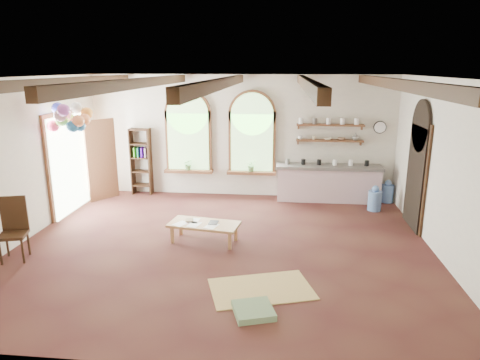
# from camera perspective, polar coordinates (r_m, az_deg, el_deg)

# --- Properties ---
(floor) EXTENTS (8.00, 8.00, 0.00)m
(floor) POSITION_cam_1_polar(r_m,az_deg,el_deg) (8.45, -2.27, -8.76)
(floor) COLOR #502B21
(floor) RESTS_ON ground
(ceiling_beams) EXTENTS (6.20, 6.80, 0.18)m
(ceiling_beams) POSITION_cam_1_polar(r_m,az_deg,el_deg) (7.75, -2.51, 12.74)
(ceiling_beams) COLOR black
(ceiling_beams) RESTS_ON ceiling
(window_left) EXTENTS (1.30, 0.28, 2.20)m
(window_left) POSITION_cam_1_polar(r_m,az_deg,el_deg) (11.50, -6.91, 6.00)
(window_left) COLOR brown
(window_left) RESTS_ON floor
(window_right) EXTENTS (1.30, 0.28, 2.20)m
(window_right) POSITION_cam_1_polar(r_m,az_deg,el_deg) (11.25, 1.61, 5.90)
(window_right) COLOR brown
(window_right) RESTS_ON floor
(left_doorway) EXTENTS (0.10, 1.90, 2.50)m
(left_doorway) POSITION_cam_1_polar(r_m,az_deg,el_deg) (10.96, -21.86, 2.02)
(left_doorway) COLOR brown
(left_doorway) RESTS_ON floor
(right_doorway) EXTENTS (0.10, 1.30, 2.40)m
(right_doorway) POSITION_cam_1_polar(r_m,az_deg,el_deg) (9.86, 22.36, 0.33)
(right_doorway) COLOR black
(right_doorway) RESTS_ON floor
(kitchen_counter) EXTENTS (2.68, 0.62, 0.94)m
(kitchen_counter) POSITION_cam_1_polar(r_m,az_deg,el_deg) (11.31, 11.64, -0.35)
(kitchen_counter) COLOR beige
(kitchen_counter) RESTS_ON floor
(wall_shelf_lower) EXTENTS (1.70, 0.24, 0.04)m
(wall_shelf_lower) POSITION_cam_1_polar(r_m,az_deg,el_deg) (11.26, 11.84, 5.17)
(wall_shelf_lower) COLOR brown
(wall_shelf_lower) RESTS_ON wall_back
(wall_shelf_upper) EXTENTS (1.70, 0.24, 0.04)m
(wall_shelf_upper) POSITION_cam_1_polar(r_m,az_deg,el_deg) (11.20, 11.95, 7.19)
(wall_shelf_upper) COLOR brown
(wall_shelf_upper) RESTS_ON wall_back
(wall_clock) EXTENTS (0.32, 0.04, 0.32)m
(wall_clock) POSITION_cam_1_polar(r_m,az_deg,el_deg) (11.47, 18.15, 6.70)
(wall_clock) COLOR black
(wall_clock) RESTS_ON wall_back
(bookshelf) EXTENTS (0.53, 0.32, 1.80)m
(bookshelf) POSITION_cam_1_polar(r_m,az_deg,el_deg) (11.89, -13.05, 2.42)
(bookshelf) COLOR black
(bookshelf) RESTS_ON floor
(coffee_table) EXTENTS (1.46, 0.84, 0.39)m
(coffee_table) POSITION_cam_1_polar(r_m,az_deg,el_deg) (8.54, -4.81, -6.04)
(coffee_table) COLOR tan
(coffee_table) RESTS_ON floor
(side_chair) EXTENTS (0.56, 0.56, 1.14)m
(side_chair) POSITION_cam_1_polar(r_m,az_deg,el_deg) (8.78, -27.85, -7.32)
(side_chair) COLOR black
(side_chair) RESTS_ON floor
(floor_mat) EXTENTS (1.79, 1.40, 0.02)m
(floor_mat) POSITION_cam_1_polar(r_m,az_deg,el_deg) (6.94, 2.86, -14.30)
(floor_mat) COLOR tan
(floor_mat) RESTS_ON floor
(floor_cushion) EXTENTS (0.68, 0.68, 0.09)m
(floor_cushion) POSITION_cam_1_polar(r_m,az_deg,el_deg) (6.33, 1.80, -16.99)
(floor_cushion) COLOR #69865C
(floor_cushion) RESTS_ON floor
(water_jug_a) EXTENTS (0.32, 0.32, 0.62)m
(water_jug_a) POSITION_cam_1_polar(r_m,az_deg,el_deg) (10.86, 17.52, -2.51)
(water_jug_a) COLOR #5F8ACC
(water_jug_a) RESTS_ON floor
(water_jug_b) EXTENTS (0.31, 0.31, 0.59)m
(water_jug_b) POSITION_cam_1_polar(r_m,az_deg,el_deg) (11.62, 19.06, -1.59)
(water_jug_b) COLOR #5F8ACC
(water_jug_b) RESTS_ON floor
(balloon_cluster) EXTENTS (0.85, 0.91, 1.16)m
(balloon_cluster) POSITION_cam_1_polar(r_m,az_deg,el_deg) (9.87, -21.69, 7.71)
(balloon_cluster) COLOR white
(balloon_cluster) RESTS_ON floor
(table_book) EXTENTS (0.19, 0.24, 0.02)m
(table_book) POSITION_cam_1_polar(r_m,az_deg,el_deg) (8.70, -7.26, -5.32)
(table_book) COLOR olive
(table_book) RESTS_ON coffee_table
(tablet) EXTENTS (0.19, 0.26, 0.01)m
(tablet) POSITION_cam_1_polar(r_m,az_deg,el_deg) (8.52, -3.56, -5.68)
(tablet) COLOR black
(tablet) RESTS_ON coffee_table
(potted_plant_left) EXTENTS (0.27, 0.23, 0.30)m
(potted_plant_left) POSITION_cam_1_polar(r_m,az_deg,el_deg) (11.55, -6.91, 2.08)
(potted_plant_left) COLOR #598C4C
(potted_plant_left) RESTS_ON window_left
(potted_plant_right) EXTENTS (0.27, 0.23, 0.30)m
(potted_plant_right) POSITION_cam_1_polar(r_m,az_deg,el_deg) (11.30, 1.54, 1.90)
(potted_plant_right) COLOR #598C4C
(potted_plant_right) RESTS_ON window_right
(shelf_cup_a) EXTENTS (0.12, 0.10, 0.10)m
(shelf_cup_a) POSITION_cam_1_polar(r_m,az_deg,el_deg) (11.19, 8.02, 5.64)
(shelf_cup_a) COLOR white
(shelf_cup_a) RESTS_ON wall_shelf_lower
(shelf_cup_b) EXTENTS (0.10, 0.10, 0.09)m
(shelf_cup_b) POSITION_cam_1_polar(r_m,az_deg,el_deg) (11.21, 9.81, 5.58)
(shelf_cup_b) COLOR beige
(shelf_cup_b) RESTS_ON wall_shelf_lower
(shelf_bowl_a) EXTENTS (0.22, 0.22, 0.05)m
(shelf_bowl_a) POSITION_cam_1_polar(r_m,az_deg,el_deg) (11.24, 11.59, 5.41)
(shelf_bowl_a) COLOR beige
(shelf_bowl_a) RESTS_ON wall_shelf_lower
(shelf_bowl_b) EXTENTS (0.20, 0.20, 0.06)m
(shelf_bowl_b) POSITION_cam_1_polar(r_m,az_deg,el_deg) (11.28, 13.37, 5.37)
(shelf_bowl_b) COLOR #8C664C
(shelf_bowl_b) RESTS_ON wall_shelf_lower
(shelf_vase) EXTENTS (0.18, 0.18, 0.19)m
(shelf_vase) POSITION_cam_1_polar(r_m,az_deg,el_deg) (11.32, 15.15, 5.62)
(shelf_vase) COLOR slate
(shelf_vase) RESTS_ON wall_shelf_lower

